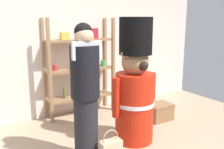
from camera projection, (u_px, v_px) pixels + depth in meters
name	position (u px, v px, depth m)	size (l,w,h in m)	color
back_wall	(49.00, 42.00, 4.26)	(6.40, 0.12, 2.60)	silver
merchandise_shelf	(80.00, 67.00, 4.40)	(1.23, 0.35, 1.70)	#93704C
teddy_bear_guard	(135.00, 87.00, 3.39)	(0.70, 0.55, 1.70)	red
person_shopper	(85.00, 91.00, 2.90)	(0.35, 0.34, 1.64)	black
display_crate	(159.00, 112.00, 4.25)	(0.42, 0.32, 0.28)	olive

